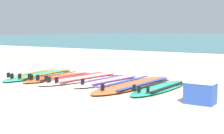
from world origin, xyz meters
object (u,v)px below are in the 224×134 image
object	(u,v)px
surfboard_4	(134,84)
cooler_box	(200,91)
surfboard_5	(160,88)
surfboard_0	(40,75)
surfboard_2	(82,79)
surfboard_3	(109,81)
surfboard_1	(59,77)

from	to	relation	value
surfboard_4	cooler_box	distance (m)	1.77
surfboard_5	surfboard_4	bearing A→B (deg)	174.49
surfboard_0	surfboard_4	bearing A→B (deg)	-0.90
surfboard_2	surfboard_0	bearing A→B (deg)	-178.31
surfboard_3	cooler_box	xyz separation A→B (m)	(2.20, -0.87, 0.16)
surfboard_1	surfboard_3	xyz separation A→B (m)	(1.28, 0.10, -0.00)
surfboard_0	surfboard_2	size ratio (longest dim) A/B	1.00
surfboard_5	cooler_box	world-z (taller)	cooler_box
surfboard_0	cooler_box	bearing A→B (deg)	-11.56
cooler_box	surfboard_3	bearing A→B (deg)	158.38
surfboard_1	surfboard_5	size ratio (longest dim) A/B	1.01
surfboard_2	surfboard_4	bearing A→B (deg)	-3.30
surfboard_0	cooler_box	xyz separation A→B (m)	(4.14, -0.85, 0.16)
cooler_box	surfboard_5	bearing A→B (deg)	142.56
surfboard_0	surfboard_2	world-z (taller)	same
surfboard_1	surfboard_4	bearing A→B (deg)	0.98
surfboard_2	cooler_box	distance (m)	3.04
surfboard_3	cooler_box	distance (m)	2.37
surfboard_4	surfboard_5	world-z (taller)	same
surfboard_2	cooler_box	xyz separation A→B (m)	(2.90, -0.88, 0.16)
surfboard_0	surfboard_4	distance (m)	2.58
surfboard_1	surfboard_0	bearing A→B (deg)	173.65
surfboard_1	surfboard_3	bearing A→B (deg)	4.43
surfboard_2	surfboard_3	xyz separation A→B (m)	(0.70, -0.01, -0.00)
surfboard_2	cooler_box	bearing A→B (deg)	-16.93
surfboard_0	surfboard_1	size ratio (longest dim) A/B	1.20
surfboard_0	surfboard_5	size ratio (longest dim) A/B	1.21
surfboard_5	surfboard_0	bearing A→B (deg)	178.24
surfboard_1	surfboard_5	bearing A→B (deg)	-0.54
surfboard_0	surfboard_5	distance (m)	3.16
surfboard_3	surfboard_4	size ratio (longest dim) A/B	0.77
surfboard_1	cooler_box	size ratio (longest dim) A/B	4.37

